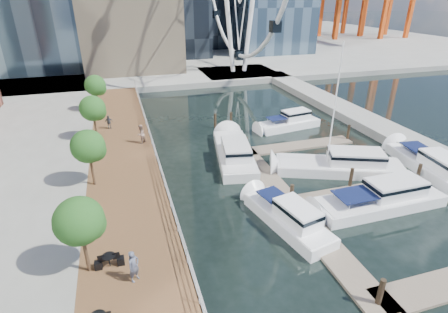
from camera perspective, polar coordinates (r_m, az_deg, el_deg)
name	(u,v)px	position (r m, az deg, el deg)	size (l,w,h in m)	color
ground	(307,290)	(21.19, 13.45, -20.49)	(520.00, 520.00, 0.00)	black
boardwalk	(126,179)	(30.90, -15.75, -3.62)	(6.00, 60.00, 1.00)	brown
seawall	(161,175)	(31.01, -10.23, -2.92)	(0.25, 60.00, 1.00)	#595954
land_far	(142,44)	(115.54, -13.21, 17.51)	(200.00, 114.00, 1.00)	gray
breakwater	(374,125)	(45.50, 23.26, 4.69)	(4.00, 60.00, 1.00)	gray
pier	(239,74)	(69.67, 2.38, 13.32)	(14.00, 12.00, 1.00)	gray
railing	(159,164)	(30.53, -10.57, -1.24)	(0.10, 60.00, 1.05)	white
floating_docks	(333,179)	(31.30, 17.36, -3.47)	(16.00, 34.00, 2.60)	#6D6051
street_trees	(88,146)	(28.53, -21.33, 1.53)	(2.60, 42.60, 4.60)	#3F2B1C
yacht_foreground	(378,207)	(29.51, 23.82, -7.57)	(3.00, 11.18, 2.15)	silver
pedestrian_near	(134,266)	(19.75, -14.51, -16.96)	(0.68, 0.45, 1.86)	#50566B
pedestrian_mid	(141,134)	(36.19, -13.45, 3.57)	(0.95, 0.74, 1.95)	gray
pedestrian_far	(109,122)	(41.21, -18.26, 5.35)	(0.90, 0.38, 1.54)	#2D3038
moored_yachts	(334,175)	(33.05, 17.47, -2.87)	(20.96, 34.00, 11.50)	silver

